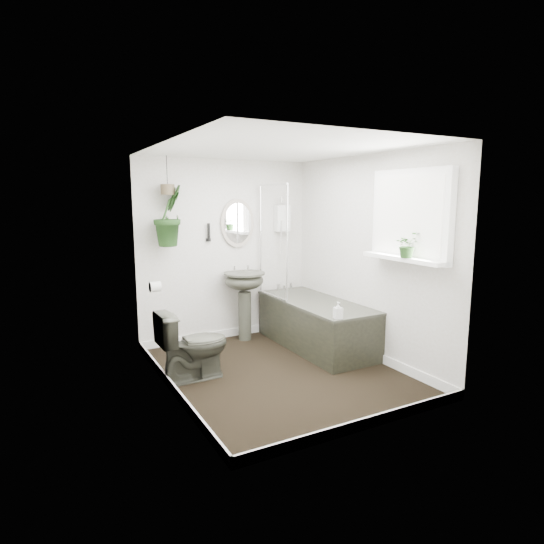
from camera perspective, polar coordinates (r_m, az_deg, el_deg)
name	(u,v)px	position (r m, az deg, el deg)	size (l,w,h in m)	color
floor	(279,372)	(4.94, 0.85, -12.49)	(2.30, 2.80, 0.02)	black
ceiling	(279,147)	(4.61, 0.92, 15.37)	(2.30, 2.80, 0.02)	white
wall_back	(226,250)	(5.89, -5.83, 2.71)	(2.30, 0.02, 2.30)	silver
wall_front	(371,288)	(3.49, 12.26, -2.03)	(2.30, 0.02, 2.30)	silver
wall_left	(167,273)	(4.20, -13.08, -0.16)	(0.02, 2.80, 2.30)	silver
wall_right	(368,257)	(5.29, 11.92, 1.80)	(0.02, 2.80, 2.30)	silver
skirting	(279,367)	(4.92, 0.85, -11.84)	(2.30, 2.80, 0.10)	white
bathtub	(316,324)	(5.64, 5.51, -6.50)	(0.72, 1.72, 0.58)	#36382E
bath_screen	(273,242)	(5.70, 0.15, 3.85)	(0.04, 0.72, 1.40)	silver
shower_box	(282,218)	(6.15, 1.31, 6.76)	(0.20, 0.10, 0.35)	white
oval_mirror	(238,223)	(5.89, -4.33, 6.14)	(0.46, 0.03, 0.62)	#B5A898
wall_sconce	(209,232)	(5.73, -7.94, 4.99)	(0.04, 0.04, 0.22)	black
toilet_roll_holder	(155,287)	(4.92, -14.47, -1.79)	(0.11, 0.11, 0.11)	white
window_recess	(411,216)	(4.69, 17.01, 6.79)	(0.08, 1.00, 0.90)	white
window_sill	(403,258)	(4.68, 16.17, 1.65)	(0.18, 1.00, 0.04)	white
window_blinds	(407,216)	(4.66, 16.62, 6.80)	(0.01, 0.86, 0.76)	white
toilet	(193,345)	(4.71, -9.86, -8.96)	(0.40, 0.70, 0.72)	#36382E
pedestal_sink	(245,306)	(5.87, -3.45, -4.28)	(0.52, 0.44, 0.89)	#36382E
sill_plant	(407,245)	(4.56, 16.60, 3.29)	(0.23, 0.20, 0.25)	black
hanging_plant	(169,215)	(5.45, -12.86, 6.94)	(0.39, 0.32, 0.71)	black
soap_bottle	(338,310)	(4.78, 8.28, -4.78)	(0.08, 0.08, 0.18)	#2A2122
hanging_pot	(168,189)	(5.45, -12.97, 10.06)	(0.16, 0.16, 0.12)	brown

